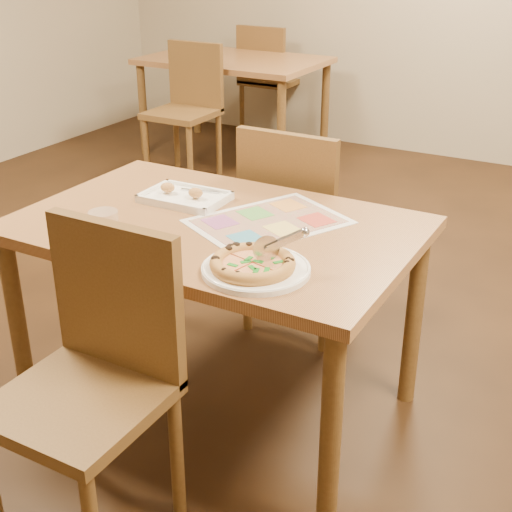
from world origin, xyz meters
The scene contains 13 objects.
room centered at (0.00, 0.00, 1.35)m, with size 7.00×7.00×7.00m.
dining_table centered at (0.00, 0.00, 0.63)m, with size 1.30×0.85×0.72m.
chair_near centered at (0.00, -0.60, 0.57)m, with size 0.42×0.42×0.47m.
chair_far centered at (0.00, 0.60, 0.57)m, with size 0.42×0.42×0.47m.
bg_table centered at (-1.60, 2.80, 0.63)m, with size 1.30×0.85×0.72m.
bg_chair_near centered at (-1.60, 2.20, 0.57)m, with size 0.42×0.42×0.47m.
bg_chair_far centered at (-1.60, 3.30, 0.57)m, with size 0.42×0.42×0.47m.
plate centered at (0.30, -0.26, 0.73)m, with size 0.31×0.31×0.02m, color white.
pizza centered at (0.29, -0.27, 0.75)m, with size 0.24×0.24×0.04m.
pizza_cutter centered at (0.35, -0.22, 0.81)m, with size 0.12×0.11×0.09m.
appetizer_tray centered at (-0.20, 0.12, 0.73)m, with size 0.29×0.21×0.06m.
glass_tumbler centered at (-0.19, -0.32, 0.77)m, with size 0.09×0.09×0.11m.
menu centered at (0.15, 0.09, 0.72)m, with size 0.34×0.48×0.01m, color white.
Camera 1 is at (1.17, -1.83, 1.60)m, focal length 50.00 mm.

